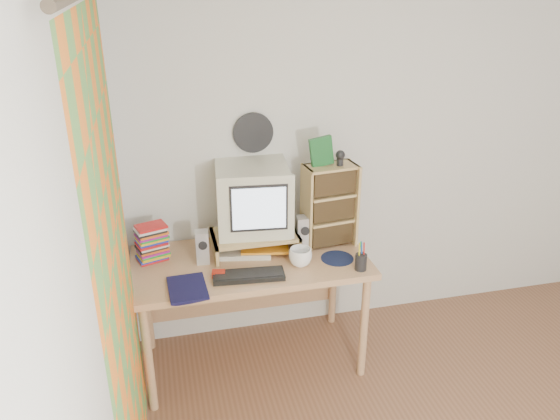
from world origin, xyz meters
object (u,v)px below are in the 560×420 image
cd_rack (329,205)px  diary (168,289)px  mug (300,257)px  desk (249,273)px  dvd_stack (152,242)px  crt_monitor (253,199)px  keyboard (249,276)px

cd_rack → diary: 1.10m
mug → diary: bearing=-170.6°
cd_rack → diary: (-1.02, -0.36, -0.24)m
desk → dvd_stack: (-0.56, 0.07, 0.25)m
desk → diary: size_ratio=5.62×
crt_monitor → dvd_stack: 0.65m
keyboard → dvd_stack: bearing=152.0°
keyboard → diary: bearing=-167.5°
desk → crt_monitor: (0.06, 0.09, 0.46)m
cd_rack → mug: size_ratio=3.84×
cd_rack → diary: bearing=-167.4°
desk → crt_monitor: bearing=57.2°
dvd_stack → mug: 0.88m
crt_monitor → mug: 0.45m
desk → dvd_stack: 0.62m
crt_monitor → cd_rack: crt_monitor is taller
keyboard → diary: diary is taller
keyboard → dvd_stack: size_ratio=1.68×
cd_rack → crt_monitor: bearing=166.1°
keyboard → diary: (-0.45, -0.06, 0.01)m
desk → cd_rack: size_ratio=2.68×
desk → keyboard: size_ratio=3.47×
desk → cd_rack: 0.65m
crt_monitor → dvd_stack: size_ratio=1.79×
crt_monitor → dvd_stack: (-0.62, -0.02, -0.20)m
diary → dvd_stack: bearing=97.8°
crt_monitor → diary: 0.75m
dvd_stack → cd_rack: cd_rack is taller
mug → crt_monitor: bearing=127.3°
cd_rack → diary: size_ratio=2.10×
dvd_stack → mug: dvd_stack is taller
desk → crt_monitor: size_ratio=3.26×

